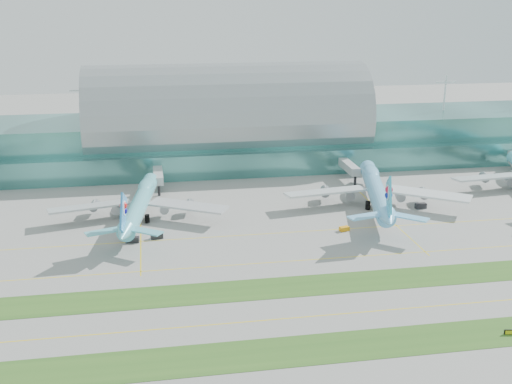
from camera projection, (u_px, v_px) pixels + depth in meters
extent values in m
plane|color=gray|center=(293.00, 290.00, 160.90)|extent=(700.00, 700.00, 0.00)
cube|color=#3D7A75|center=(227.00, 140.00, 280.27)|extent=(340.00, 42.00, 20.00)
cube|color=#3D7A75|center=(235.00, 165.00, 259.17)|extent=(340.00, 8.00, 10.00)
ellipsoid|color=#9EA5A8|center=(227.00, 117.00, 277.30)|extent=(340.00, 46.20, 16.17)
cylinder|color=white|center=(227.00, 99.00, 274.92)|extent=(0.80, 0.80, 16.00)
cube|color=#B2B7B7|center=(158.00, 174.00, 243.67)|extent=(3.50, 22.00, 3.00)
cylinder|color=black|center=(159.00, 191.00, 235.30)|extent=(1.00, 1.00, 4.00)
cube|color=#B2B7B7|center=(348.00, 166.00, 255.76)|extent=(3.50, 22.00, 3.00)
cylinder|color=black|center=(355.00, 181.00, 247.39)|extent=(1.00, 1.00, 4.00)
cube|color=#2D591E|center=(323.00, 348.00, 134.53)|extent=(420.00, 12.00, 0.08)
cube|color=#2D591E|center=(291.00, 287.00, 162.77)|extent=(420.00, 12.00, 0.08)
cube|color=yellow|center=(306.00, 317.00, 147.72)|extent=(420.00, 0.35, 0.01)
cube|color=yellow|center=(278.00, 262.00, 177.84)|extent=(420.00, 0.35, 0.01)
cube|color=yellow|center=(264.00, 234.00, 198.54)|extent=(420.00, 0.35, 0.01)
cylinder|color=#5BBDCA|center=(140.00, 203.00, 210.11)|extent=(13.32, 55.05, 5.48)
ellipsoid|color=#5BBDCA|center=(146.00, 186.00, 224.32)|extent=(7.56, 17.25, 3.91)
cone|color=#5BBDCA|center=(152.00, 178.00, 238.31)|extent=(6.06, 5.17, 5.48)
cone|color=#5BBDCA|center=(123.00, 234.00, 180.25)|extent=(6.30, 8.63, 5.21)
cube|color=silver|center=(90.00, 207.00, 208.15)|extent=(27.35, 12.76, 1.08)
cylinder|color=#9B9EA3|center=(106.00, 207.00, 213.35)|extent=(3.68, 5.25, 3.01)
cube|color=silver|center=(188.00, 206.00, 208.91)|extent=(26.27, 19.13, 1.08)
cylinder|color=#9B9EA3|center=(177.00, 207.00, 213.93)|extent=(3.68, 5.25, 3.01)
cube|color=#2E84CE|center=(123.00, 214.00, 180.28)|extent=(2.20, 11.58, 12.75)
cylinder|color=white|center=(124.00, 208.00, 180.73)|extent=(1.40, 4.32, 4.25)
cylinder|color=black|center=(149.00, 196.00, 231.21)|extent=(1.59, 1.59, 2.65)
cylinder|color=black|center=(131.00, 219.00, 207.88)|extent=(1.59, 1.59, 2.65)
cylinder|color=black|center=(147.00, 219.00, 208.01)|extent=(1.59, 1.59, 2.65)
cylinder|color=#70C4F7|center=(376.00, 190.00, 222.74)|extent=(19.96, 59.53, 5.98)
ellipsoid|color=#70C4F7|center=(371.00, 173.00, 238.20)|extent=(9.82, 19.01, 4.26)
cone|color=#70C4F7|center=(367.00, 166.00, 253.43)|extent=(6.95, 6.10, 5.98)
cone|color=#70C4F7|center=(388.00, 220.00, 190.23)|extent=(7.57, 9.78, 5.68)
cube|color=silver|center=(326.00, 192.00, 222.16)|extent=(29.69, 11.38, 1.18)
cylinder|color=gray|center=(337.00, 193.00, 227.44)|extent=(4.44, 5.93, 3.28)
cube|color=silver|center=(427.00, 194.00, 219.87)|extent=(27.74, 22.78, 1.18)
cylinder|color=gray|center=(412.00, 195.00, 225.72)|extent=(4.44, 5.93, 3.28)
cube|color=#33BCE3|center=(389.00, 198.00, 190.27)|extent=(3.56, 12.46, 13.91)
cylinder|color=white|center=(389.00, 193.00, 190.75)|extent=(1.94, 4.70, 4.63)
cylinder|color=black|center=(369.00, 184.00, 245.71)|extent=(1.74, 1.74, 2.89)
cylinder|color=black|center=(368.00, 205.00, 220.57)|extent=(1.74, 1.74, 2.89)
cylinder|color=black|center=(385.00, 206.00, 220.19)|extent=(1.74, 1.74, 2.89)
cone|color=#64CBDC|center=(512.00, 156.00, 269.69)|extent=(6.86, 6.11, 5.78)
cube|color=silver|center=(489.00, 177.00, 240.38)|extent=(28.52, 9.70, 1.14)
cylinder|color=#919499|center=(496.00, 179.00, 245.26)|extent=(4.49, 5.81, 3.17)
cube|color=black|center=(132.00, 240.00, 191.70)|extent=(4.14, 2.37, 1.60)
cube|color=black|center=(157.00, 236.00, 194.57)|extent=(3.87, 2.22, 1.65)
cube|color=orange|center=(344.00, 229.00, 200.94)|extent=(3.36, 2.51, 1.36)
cube|color=black|center=(421.00, 206.00, 221.72)|extent=(3.96, 2.22, 1.85)
cube|color=black|center=(510.00, 332.00, 139.92)|extent=(2.78, 0.67, 1.17)
cube|color=#CFCE12|center=(511.00, 332.00, 139.74)|extent=(2.32, 0.39, 0.85)
cylinder|color=black|center=(506.00, 333.00, 140.00)|extent=(0.13, 0.13, 0.53)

